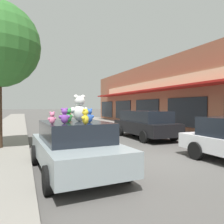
# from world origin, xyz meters

# --- Properties ---
(ground_plane) EXTENTS (260.00, 260.00, 0.00)m
(ground_plane) POSITION_xyz_m (0.00, 0.00, 0.00)
(ground_plane) COLOR #514F4C
(plush_art_car) EXTENTS (2.14, 4.15, 1.39)m
(plush_art_car) POSITION_xyz_m (-2.60, -0.32, 0.73)
(plush_art_car) COLOR #8C999E
(plush_art_car) RESTS_ON ground_plane
(teddy_bear_giant) EXTENTS (0.56, 0.36, 0.74)m
(teddy_bear_giant) POSITION_xyz_m (-2.45, -0.24, 1.74)
(teddy_bear_giant) COLOR white
(teddy_bear_giant) RESTS_ON plush_art_car
(teddy_bear_purple) EXTENTS (0.28, 0.17, 0.39)m
(teddy_bear_purple) POSITION_xyz_m (-2.97, -0.84, 1.57)
(teddy_bear_purple) COLOR purple
(teddy_bear_purple) RESTS_ON plush_art_car
(teddy_bear_pink) EXTENTS (0.23, 0.16, 0.30)m
(teddy_bear_pink) POSITION_xyz_m (-3.27, -0.90, 1.53)
(teddy_bear_pink) COLOR pink
(teddy_bear_pink) RESTS_ON plush_art_car
(teddy_bear_green) EXTENTS (0.28, 0.21, 0.38)m
(teddy_bear_green) POSITION_xyz_m (-2.81, -0.49, 1.57)
(teddy_bear_green) COLOR green
(teddy_bear_green) RESTS_ON plush_art_car
(teddy_bear_orange) EXTENTS (0.19, 0.17, 0.26)m
(teddy_bear_orange) POSITION_xyz_m (-2.22, -0.12, 1.51)
(teddy_bear_orange) COLOR orange
(teddy_bear_orange) RESTS_ON plush_art_car
(teddy_bear_brown) EXTENTS (0.18, 0.14, 0.24)m
(teddy_bear_brown) POSITION_xyz_m (-2.56, 0.59, 1.50)
(teddy_bear_brown) COLOR olive
(teddy_bear_brown) RESTS_ON plush_art_car
(teddy_bear_yellow) EXTENTS (0.24, 0.26, 0.37)m
(teddy_bear_yellow) POSITION_xyz_m (-2.56, -1.26, 1.56)
(teddy_bear_yellow) COLOR yellow
(teddy_bear_yellow) RESTS_ON plush_art_car
(teddy_bear_blue) EXTENTS (0.27, 0.17, 0.37)m
(teddy_bear_blue) POSITION_xyz_m (-2.31, -0.75, 1.56)
(teddy_bear_blue) COLOR blue
(teddy_bear_blue) RESTS_ON plush_art_car
(parked_car_far_center) EXTENTS (1.96, 4.58, 1.54)m
(parked_car_far_center) POSITION_xyz_m (2.45, 4.47, 0.83)
(parked_car_far_center) COLOR black
(parked_car_far_center) RESTS_ON ground_plane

